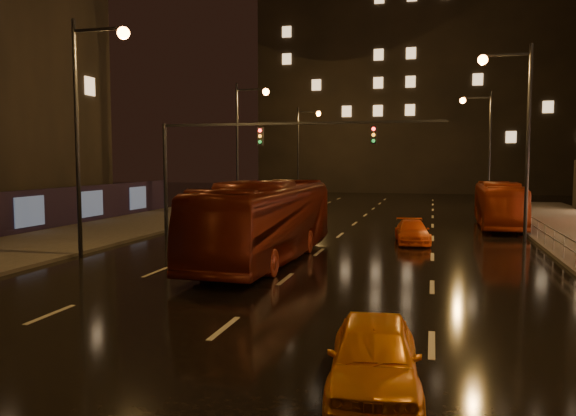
{
  "coord_description": "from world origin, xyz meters",
  "views": [
    {
      "loc": [
        4.94,
        -8.79,
        4.15
      ],
      "look_at": [
        0.07,
        10.11,
        2.5
      ],
      "focal_mm": 35.0,
      "sensor_mm": 36.0,
      "label": 1
    }
  ],
  "objects_px": {
    "bus_red": "(266,221)",
    "bus_curb": "(499,205)",
    "taxi_near": "(374,357)",
    "taxi_far": "(412,232)"
  },
  "relations": [
    {
      "from": "bus_curb",
      "to": "taxi_far",
      "type": "xyz_separation_m",
      "value": [
        -5.0,
        -8.38,
        -0.84
      ]
    },
    {
      "from": "bus_red",
      "to": "bus_curb",
      "type": "distance_m",
      "value": 18.48
    },
    {
      "from": "bus_curb",
      "to": "bus_red",
      "type": "bearing_deg",
      "value": -124.54
    },
    {
      "from": "bus_red",
      "to": "taxi_near",
      "type": "distance_m",
      "value": 13.67
    },
    {
      "from": "bus_curb",
      "to": "taxi_near",
      "type": "height_order",
      "value": "bus_curb"
    },
    {
      "from": "bus_curb",
      "to": "taxi_far",
      "type": "distance_m",
      "value": 9.8
    },
    {
      "from": "taxi_near",
      "to": "taxi_far",
      "type": "bearing_deg",
      "value": 84.71
    },
    {
      "from": "taxi_near",
      "to": "taxi_far",
      "type": "distance_m",
      "value": 19.03
    },
    {
      "from": "bus_red",
      "to": "bus_curb",
      "type": "bearing_deg",
      "value": 55.76
    },
    {
      "from": "bus_red",
      "to": "taxi_far",
      "type": "distance_m",
      "value": 8.86
    }
  ]
}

